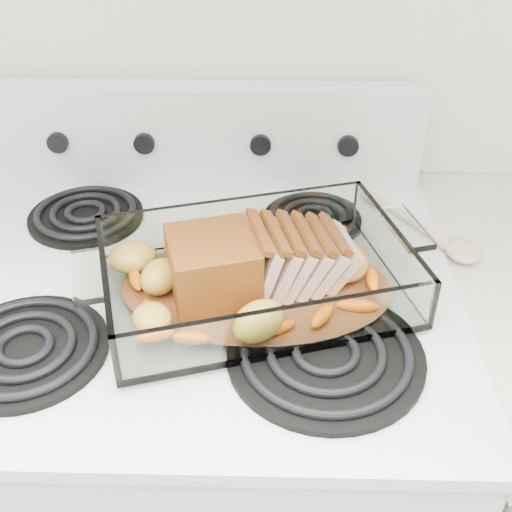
{
  "coord_description": "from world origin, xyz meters",
  "views": [
    {
      "loc": [
        0.12,
        0.91,
        1.51
      ],
      "look_at": [
        0.1,
        1.63,
        0.99
      ],
      "focal_mm": 45.0,
      "sensor_mm": 36.0,
      "label": 1
    }
  ],
  "objects": [
    {
      "name": "roast_vegetables",
      "position": [
        0.1,
        1.65,
        0.97
      ],
      "size": [
        0.35,
        0.19,
        0.04
      ],
      "rotation": [
        0.0,
        0.0,
        0.02
      ],
      "color": "#ED5F00",
      "rests_on": "baking_dish"
    },
    {
      "name": "baking_dish",
      "position": [
        0.1,
        1.61,
        0.96
      ],
      "size": [
        0.41,
        0.27,
        0.08
      ],
      "rotation": [
        0.0,
        0.0,
        0.28
      ],
      "color": "silver",
      "rests_on": "electric_range"
    },
    {
      "name": "wooden_spoon",
      "position": [
        0.38,
        1.76,
        0.94
      ],
      "size": [
        0.16,
        0.21,
        0.02
      ],
      "rotation": [
        0.0,
        0.0,
        0.58
      ],
      "color": "beige",
      "rests_on": "electric_range"
    },
    {
      "name": "electric_range",
      "position": [
        0.0,
        1.66,
        0.48
      ],
      "size": [
        0.78,
        0.7,
        1.12
      ],
      "color": "silver",
      "rests_on": "ground"
    },
    {
      "name": "pork_roast",
      "position": [
        0.08,
        1.61,
        1.0
      ],
      "size": [
        0.26,
        0.11,
        0.09
      ],
      "rotation": [
        0.0,
        0.0,
        -0.22
      ],
      "color": "brown",
      "rests_on": "baking_dish"
    }
  ]
}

